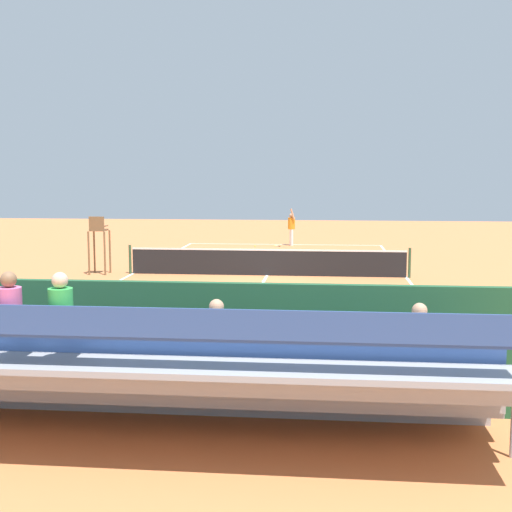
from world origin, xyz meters
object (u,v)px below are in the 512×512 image
umpire_chair (99,239)px  courtside_bench (360,364)px  equipment_bag (257,385)px  tennis_player (291,226)px  tennis_ball_far (255,246)px  tennis_racket (277,246)px  bleacher_stand (167,372)px  tennis_ball_near (340,251)px  tennis_net (267,262)px

umpire_chair → courtside_bench: bearing=124.2°
courtside_bench → equipment_bag: bearing=4.3°
tennis_player → tennis_ball_far: size_ratio=29.18×
tennis_player → tennis_ball_far: bearing=25.6°
courtside_bench → tennis_racket: size_ratio=3.21×
courtside_bench → equipment_bag: size_ratio=2.00×
tennis_racket → tennis_ball_far: size_ratio=8.51×
bleacher_stand → tennis_player: bleacher_stand is taller
tennis_racket → tennis_ball_far: bearing=26.7°
tennis_player → bleacher_stand: bearing=88.9°
courtside_bench → tennis_ball_near: size_ratio=27.27×
umpire_chair → tennis_racket: bearing=-119.2°
tennis_racket → bleacher_stand: bearing=90.6°
bleacher_stand → tennis_player: bearing=-91.1°
tennis_net → tennis_ball_far: (1.42, -9.68, -0.47)m
bleacher_stand → tennis_racket: (0.26, -25.57, -0.94)m
courtside_bench → equipment_bag: (1.69, 0.13, -0.38)m
equipment_bag → bleacher_stand: bearing=61.8°
umpire_chair → tennis_ball_far: bearing=-115.7°
umpire_chair → tennis_racket: size_ratio=3.81×
courtside_bench → tennis_racket: (3.00, -23.49, -0.54)m
equipment_bag → tennis_racket: bearing=-86.8°
tennis_ball_near → equipment_bag: bearing=85.0°
umpire_chair → equipment_bag: (-7.15, 13.16, -1.13)m
bleacher_stand → tennis_player: 25.90m
umpire_chair → tennis_player: bearing=-121.4°
equipment_bag → tennis_ball_far: 23.20m
bleacher_stand → tennis_racket: 25.59m
umpire_chair → tennis_player: size_ratio=1.11×
tennis_player → tennis_net: bearing=87.9°
bleacher_stand → courtside_bench: size_ratio=5.03×
courtside_bench → tennis_ball_far: courtside_bench is taller
bleacher_stand → tennis_ball_near: size_ratio=137.27×
bleacher_stand → umpire_chair: size_ratio=4.23×
courtside_bench → equipment_bag: courtside_bench is taller
bleacher_stand → equipment_bag: 2.35m
tennis_ball_far → equipment_bag: bearing=95.9°
equipment_bag → tennis_ball_far: equipment_bag is taller
tennis_net → bleacher_stand: (0.09, 15.35, 0.45)m
equipment_bag → tennis_ball_far: size_ratio=13.64×
tennis_player → tennis_ball_near: 3.58m
tennis_ball_near → courtside_bench: bearing=89.5°
equipment_bag → tennis_ball_far: (2.38, -23.08, -0.15)m
bleacher_stand → umpire_chair: bearing=-68.0°
courtside_bench → tennis_ball_near: (-0.18, -21.40, -0.53)m
tennis_ball_far → tennis_racket: bearing=-153.3°
bleacher_stand → tennis_player: (-0.48, -25.90, 0.06)m
equipment_bag → courtside_bench: bearing=-175.7°
tennis_net → umpire_chair: bearing=2.2°
tennis_net → umpire_chair: (6.20, 0.24, 0.81)m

